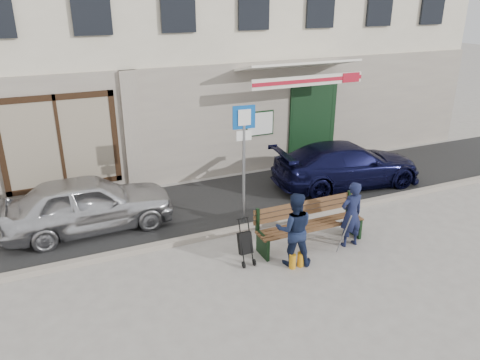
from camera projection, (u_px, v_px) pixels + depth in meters
ground at (263, 266)px, 9.18m from camera, size 80.00×80.00×0.00m
asphalt_lane at (208, 205)px, 11.81m from camera, size 60.00×3.20×0.01m
curb at (233, 230)px, 10.43m from camera, size 60.00×0.18×0.12m
car_silver at (88, 203)px, 10.41m from camera, size 3.73×1.56×1.26m
car_navy at (347, 164)px, 12.85m from camera, size 4.32×2.12×1.21m
parking_sign at (244, 146)px, 10.29m from camera, size 0.51×0.09×2.76m
bench at (308, 225)px, 9.79m from camera, size 2.40×1.17×0.98m
man at (351, 214)px, 9.69m from camera, size 0.53×0.35×1.44m
woman at (294, 229)px, 9.01m from camera, size 0.89×0.80×1.50m
stroller at (245, 244)px, 9.16m from camera, size 0.27×0.38×0.93m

